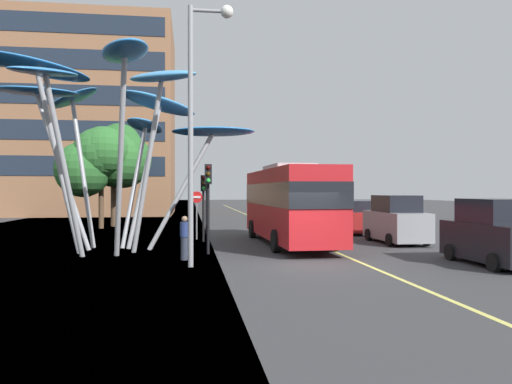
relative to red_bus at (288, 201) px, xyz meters
The scene contains 16 objects.
ground 7.01m from the red_bus, 100.05° to the right, with size 120.00×240.00×0.10m.
red_bus is the anchor object (origin of this frame).
leaf_sculpture 9.06m from the red_bus, 166.06° to the right, with size 11.72×10.45×7.88m.
traffic_light_kerb_near 5.15m from the red_bus, 140.32° to the right, with size 0.28×0.42×3.62m.
traffic_light_kerb_far 4.33m from the red_bus, 157.67° to the left, with size 0.28×0.42×3.33m.
traffic_light_island_mid 7.26m from the red_bus, 120.51° to the left, with size 0.28×0.42×3.41m.
car_parked_near 9.48m from the red_bus, 52.62° to the right, with size 1.99×4.26×2.28m.
car_parked_mid 5.42m from the red_bus, ahead, with size 1.98×4.42×2.34m.
car_parked_far 7.58m from the red_bus, 46.14° to the left, with size 1.91×4.16×1.96m.
car_side_street 13.90m from the red_bus, 68.46° to the left, with size 1.93×4.45×2.33m.
street_lamp 8.56m from the red_bus, 123.82° to the right, with size 1.53×0.44×8.85m.
tree_pavement_near 15.23m from the red_bus, 133.95° to the left, with size 5.59×4.59×6.78m.
tree_pavement_far 16.17m from the red_bus, 126.65° to the left, with size 4.02×5.02×7.42m.
pedestrian 6.94m from the red_bus, 135.52° to the right, with size 0.34×0.34×1.63m.
no_entry_sign 5.25m from the red_bus, 145.44° to the left, with size 0.60×0.12×2.52m.
backdrop_building 37.31m from the red_bus, 115.18° to the left, with size 18.06×14.43×20.29m.
Camera 1 is at (-4.24, -16.81, 2.58)m, focal length 35.03 mm.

